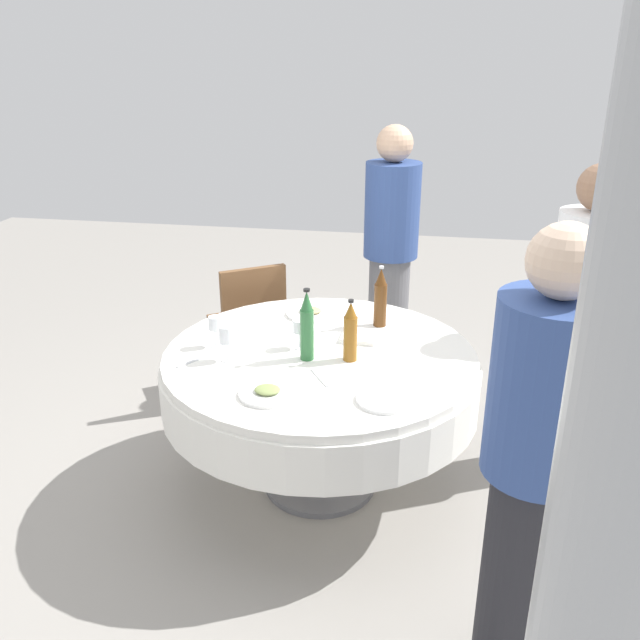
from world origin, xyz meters
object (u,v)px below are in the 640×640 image
(dining_table, at_px, (320,380))
(wine_glass_outer, at_px, (300,328))
(chair_left, at_px, (250,318))
(plate_far, at_px, (385,399))
(bottle_brown_rear, at_px, (380,298))
(person_front, at_px, (390,253))
(plate_north, at_px, (267,393))
(person_rear, at_px, (581,317))
(bottle_green_front, at_px, (307,327))
(bottle_amber_south, at_px, (350,332))
(wine_glass_inner, at_px, (215,325))
(wine_glass_left, at_px, (226,336))
(plate_right, at_px, (310,313))
(person_south, at_px, (536,470))

(dining_table, bearing_deg, wine_glass_outer, 162.39)
(chair_left, bearing_deg, plate_far, -88.32)
(bottle_brown_rear, bearing_deg, person_front, 91.10)
(plate_north, bearing_deg, chair_left, 108.91)
(bottle_brown_rear, distance_m, person_rear, 0.99)
(bottle_brown_rear, bearing_deg, chair_left, 148.87)
(person_rear, bearing_deg, dining_table, -90.00)
(bottle_green_front, xyz_separation_m, person_rear, (1.28, 0.52, -0.07))
(bottle_green_front, xyz_separation_m, plate_north, (-0.09, -0.37, -0.15))
(bottle_amber_south, bearing_deg, wine_glass_inner, 176.59)
(bottle_green_front, relative_size, chair_left, 0.39)
(bottle_brown_rear, height_order, wine_glass_left, bottle_brown_rear)
(plate_far, distance_m, plate_north, 0.48)
(dining_table, xyz_separation_m, wine_glass_outer, (-0.10, 0.03, 0.25))
(wine_glass_inner, relative_size, person_rear, 0.10)
(wine_glass_left, xyz_separation_m, chair_left, (-0.20, 1.04, -0.34))
(bottle_green_front, distance_m, plate_far, 0.53)
(bottle_green_front, height_order, person_front, person_front)
(wine_glass_outer, bearing_deg, wine_glass_inner, -172.70)
(dining_table, relative_size, person_front, 0.91)
(plate_right, bearing_deg, bottle_green_front, -80.88)
(dining_table, distance_m, wine_glass_inner, 0.56)
(person_front, bearing_deg, wine_glass_outer, -94.82)
(person_front, bearing_deg, person_rear, -29.37)
(plate_right, distance_m, person_rear, 1.37)
(bottle_brown_rear, bearing_deg, wine_glass_left, -140.43)
(bottle_amber_south, height_order, plate_north, bottle_amber_south)
(person_south, bearing_deg, plate_right, -96.52)
(bottle_amber_south, xyz_separation_m, wine_glass_inner, (-0.65, 0.04, -0.03))
(wine_glass_left, bearing_deg, bottle_brown_rear, 39.57)
(dining_table, bearing_deg, bottle_green_front, -120.20)
(plate_right, relative_size, chair_left, 0.30)
(plate_far, height_order, chair_left, chair_left)
(wine_glass_left, xyz_separation_m, plate_right, (0.27, 0.61, -0.11))
(plate_north, bearing_deg, person_south, -28.40)
(wine_glass_outer, distance_m, person_south, 1.39)
(person_rear, bearing_deg, bottle_amber_south, -85.03)
(person_rear, relative_size, person_south, 0.97)
(wine_glass_left, bearing_deg, plate_north, -48.27)
(bottle_green_front, distance_m, person_south, 1.27)
(bottle_green_front, bearing_deg, bottle_amber_south, 6.53)
(bottle_amber_south, distance_m, person_front, 1.33)
(bottle_brown_rear, height_order, person_front, person_front)
(wine_glass_left, height_order, person_front, person_front)
(plate_far, bearing_deg, wine_glass_outer, 134.48)
(wine_glass_left, bearing_deg, plate_far, -19.32)
(wine_glass_inner, bearing_deg, plate_right, 52.13)
(bottle_green_front, xyz_separation_m, person_south, (0.89, -0.90, -0.04))
(bottle_amber_south, relative_size, person_south, 0.18)
(dining_table, height_order, wine_glass_left, wine_glass_left)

